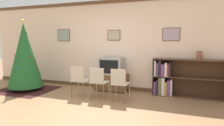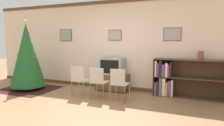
% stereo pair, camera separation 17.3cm
% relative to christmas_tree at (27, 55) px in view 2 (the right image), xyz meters
% --- Properties ---
extents(ground_plane, '(24.00, 24.00, 0.00)m').
position_rel_christmas_tree_xyz_m(ground_plane, '(2.39, -1.16, -1.05)').
color(ground_plane, '#936B47').
extents(wall_back, '(9.16, 0.11, 2.70)m').
position_rel_christmas_tree_xyz_m(wall_back, '(2.39, 1.13, 0.30)').
color(wall_back, beige).
rests_on(wall_back, ground_plane).
extents(area_rug, '(1.63, 1.45, 0.01)m').
position_rel_christmas_tree_xyz_m(area_rug, '(0.00, 0.00, -1.04)').
color(area_rug, '#381919').
rests_on(area_rug, ground_plane).
extents(christmas_tree, '(1.02, 1.02, 2.09)m').
position_rel_christmas_tree_xyz_m(christmas_tree, '(0.00, 0.00, 0.00)').
color(christmas_tree, maroon).
rests_on(christmas_tree, area_rug).
extents(tv_console, '(0.94, 0.49, 0.50)m').
position_rel_christmas_tree_xyz_m(tv_console, '(2.46, 0.81, -0.80)').
color(tv_console, '#4C311E').
rests_on(tv_console, ground_plane).
extents(television, '(0.68, 0.48, 0.49)m').
position_rel_christmas_tree_xyz_m(television, '(2.46, 0.81, -0.30)').
color(television, '#9E9E99').
rests_on(television, tv_console).
extents(folding_chair_left, '(0.40, 0.40, 0.82)m').
position_rel_christmas_tree_xyz_m(folding_chair_left, '(1.91, -0.13, -0.58)').
color(folding_chair_left, '#BCB29E').
rests_on(folding_chair_left, ground_plane).
extents(folding_chair_center, '(0.40, 0.40, 0.82)m').
position_rel_christmas_tree_xyz_m(folding_chair_center, '(2.46, -0.13, -0.58)').
color(folding_chair_center, '#BCB29E').
rests_on(folding_chair_center, ground_plane).
extents(folding_chair_right, '(0.40, 0.40, 0.82)m').
position_rel_christmas_tree_xyz_m(folding_chair_right, '(3.02, -0.13, -0.58)').
color(folding_chair_right, '#BCB29E').
rests_on(folding_chair_right, ground_plane).
extents(bookshelf, '(1.91, 0.36, 1.01)m').
position_rel_christmas_tree_xyz_m(bookshelf, '(4.26, 0.89, -0.58)').
color(bookshelf, brown).
rests_on(bookshelf, ground_plane).
extents(vase, '(0.14, 0.14, 0.22)m').
position_rel_christmas_tree_xyz_m(vase, '(4.83, 0.91, 0.07)').
color(vase, brown).
rests_on(vase, bookshelf).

